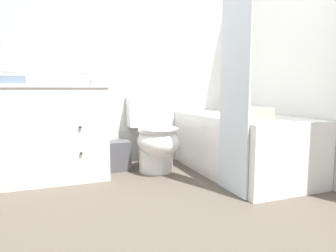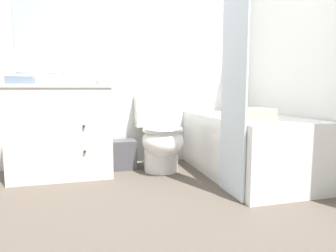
{
  "view_description": "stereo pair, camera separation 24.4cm",
  "coord_description": "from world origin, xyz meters",
  "px_view_note": "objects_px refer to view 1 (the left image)",
  "views": [
    {
      "loc": [
        -0.82,
        -1.54,
        0.82
      ],
      "look_at": [
        0.06,
        0.73,
        0.51
      ],
      "focal_mm": 32.0,
      "sensor_mm": 36.0,
      "label": 1
    },
    {
      "loc": [
        -0.59,
        -1.61,
        0.82
      ],
      "look_at": [
        0.06,
        0.73,
        0.51
      ],
      "focal_mm": 32.0,
      "sensor_mm": 36.0,
      "label": 2
    }
  ],
  "objects_px": {
    "sink_faucet": "(52,81)",
    "toilet": "(155,137)",
    "tissue_box": "(90,80)",
    "soap_dispenser": "(94,78)",
    "hand_towel_folded": "(12,80)",
    "bathtub": "(240,144)",
    "vanity_cabinet": "(55,131)",
    "bath_towel_folded": "(250,114)",
    "wastebasket": "(118,156)"
  },
  "relations": [
    {
      "from": "vanity_cabinet",
      "to": "toilet",
      "type": "xyz_separation_m",
      "value": [
        0.93,
        -0.1,
        -0.1
      ]
    },
    {
      "from": "vanity_cabinet",
      "to": "hand_towel_folded",
      "type": "relative_size",
      "value": 4.33
    },
    {
      "from": "toilet",
      "to": "tissue_box",
      "type": "xyz_separation_m",
      "value": [
        -0.59,
        0.21,
        0.56
      ]
    },
    {
      "from": "toilet",
      "to": "hand_towel_folded",
      "type": "distance_m",
      "value": 1.36
    },
    {
      "from": "hand_towel_folded",
      "to": "bath_towel_folded",
      "type": "height_order",
      "value": "hand_towel_folded"
    },
    {
      "from": "sink_faucet",
      "to": "toilet",
      "type": "height_order",
      "value": "sink_faucet"
    },
    {
      "from": "wastebasket",
      "to": "hand_towel_folded",
      "type": "distance_m",
      "value": 1.18
    },
    {
      "from": "bath_towel_folded",
      "to": "tissue_box",
      "type": "bearing_deg",
      "value": 140.18
    },
    {
      "from": "hand_towel_folded",
      "to": "bath_towel_folded",
      "type": "distance_m",
      "value": 1.96
    },
    {
      "from": "vanity_cabinet",
      "to": "soap_dispenser",
      "type": "height_order",
      "value": "soap_dispenser"
    },
    {
      "from": "wastebasket",
      "to": "soap_dispenser",
      "type": "relative_size",
      "value": 2.22
    },
    {
      "from": "sink_faucet",
      "to": "hand_towel_folded",
      "type": "bearing_deg",
      "value": -135.24
    },
    {
      "from": "wastebasket",
      "to": "vanity_cabinet",
      "type": "bearing_deg",
      "value": -173.83
    },
    {
      "from": "bathtub",
      "to": "bath_towel_folded",
      "type": "height_order",
      "value": "bath_towel_folded"
    },
    {
      "from": "bath_towel_folded",
      "to": "sink_faucet",
      "type": "bearing_deg",
      "value": 145.04
    },
    {
      "from": "sink_faucet",
      "to": "hand_towel_folded",
      "type": "relative_size",
      "value": 0.67
    },
    {
      "from": "toilet",
      "to": "tissue_box",
      "type": "bearing_deg",
      "value": 160.64
    },
    {
      "from": "wastebasket",
      "to": "soap_dispenser",
      "type": "bearing_deg",
      "value": -164.51
    },
    {
      "from": "toilet",
      "to": "wastebasket",
      "type": "bearing_deg",
      "value": 155.31
    },
    {
      "from": "sink_faucet",
      "to": "tissue_box",
      "type": "height_order",
      "value": "sink_faucet"
    },
    {
      "from": "bathtub",
      "to": "hand_towel_folded",
      "type": "height_order",
      "value": "hand_towel_folded"
    },
    {
      "from": "vanity_cabinet",
      "to": "toilet",
      "type": "bearing_deg",
      "value": -5.84
    },
    {
      "from": "toilet",
      "to": "tissue_box",
      "type": "distance_m",
      "value": 0.84
    },
    {
      "from": "bathtub",
      "to": "vanity_cabinet",
      "type": "bearing_deg",
      "value": 164.8
    },
    {
      "from": "vanity_cabinet",
      "to": "bathtub",
      "type": "distance_m",
      "value": 1.74
    },
    {
      "from": "vanity_cabinet",
      "to": "sink_faucet",
      "type": "bearing_deg",
      "value": 90.0
    },
    {
      "from": "soap_dispenser",
      "to": "hand_towel_folded",
      "type": "height_order",
      "value": "soap_dispenser"
    },
    {
      "from": "tissue_box",
      "to": "hand_towel_folded",
      "type": "distance_m",
      "value": 0.69
    },
    {
      "from": "sink_faucet",
      "to": "hand_towel_folded",
      "type": "distance_m",
      "value": 0.44
    },
    {
      "from": "vanity_cabinet",
      "to": "soap_dispenser",
      "type": "bearing_deg",
      "value": 0.5
    },
    {
      "from": "toilet",
      "to": "tissue_box",
      "type": "height_order",
      "value": "tissue_box"
    },
    {
      "from": "bathtub",
      "to": "wastebasket",
      "type": "xyz_separation_m",
      "value": [
        -1.09,
        0.52,
        -0.14
      ]
    },
    {
      "from": "hand_towel_folded",
      "to": "tissue_box",
      "type": "bearing_deg",
      "value": 18.69
    },
    {
      "from": "hand_towel_folded",
      "to": "bath_towel_folded",
      "type": "relative_size",
      "value": 0.71
    },
    {
      "from": "sink_faucet",
      "to": "bath_towel_folded",
      "type": "bearing_deg",
      "value": -34.96
    },
    {
      "from": "sink_faucet",
      "to": "wastebasket",
      "type": "relative_size",
      "value": 0.48
    },
    {
      "from": "bathtub",
      "to": "tissue_box",
      "type": "distance_m",
      "value": 1.57
    },
    {
      "from": "wastebasket",
      "to": "hand_towel_folded",
      "type": "height_order",
      "value": "hand_towel_folded"
    },
    {
      "from": "toilet",
      "to": "hand_towel_folded",
      "type": "relative_size",
      "value": 3.63
    },
    {
      "from": "hand_towel_folded",
      "to": "soap_dispenser",
      "type": "bearing_deg",
      "value": 9.54
    },
    {
      "from": "vanity_cabinet",
      "to": "bathtub",
      "type": "bearing_deg",
      "value": -15.2
    },
    {
      "from": "bathtub",
      "to": "soap_dispenser",
      "type": "distance_m",
      "value": 1.52
    },
    {
      "from": "wastebasket",
      "to": "bath_towel_folded",
      "type": "relative_size",
      "value": 1.0
    },
    {
      "from": "tissue_box",
      "to": "wastebasket",
      "type": "bearing_deg",
      "value": -11.12
    },
    {
      "from": "tissue_box",
      "to": "bath_towel_folded",
      "type": "distance_m",
      "value": 1.52
    },
    {
      "from": "bathtub",
      "to": "bath_towel_folded",
      "type": "xyz_separation_m",
      "value": [
        -0.19,
        -0.39,
        0.33
      ]
    },
    {
      "from": "bathtub",
      "to": "tissue_box",
      "type": "relative_size",
      "value": 9.91
    },
    {
      "from": "vanity_cabinet",
      "to": "wastebasket",
      "type": "distance_m",
      "value": 0.66
    },
    {
      "from": "tissue_box",
      "to": "soap_dispenser",
      "type": "xyz_separation_m",
      "value": [
        0.02,
        -0.11,
        0.01
      ]
    },
    {
      "from": "vanity_cabinet",
      "to": "toilet",
      "type": "distance_m",
      "value": 0.94
    }
  ]
}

